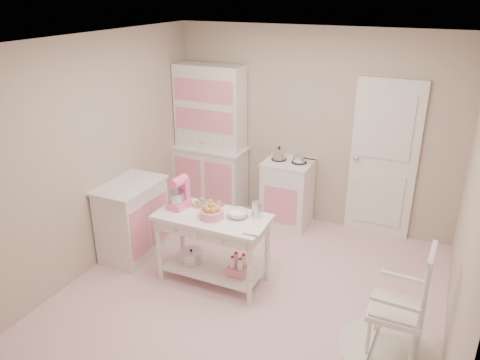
% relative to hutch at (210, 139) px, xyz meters
% --- Properties ---
extents(room_shell, '(3.84, 3.84, 2.62)m').
position_rel_hutch_xyz_m(room_shell, '(1.40, -1.66, 0.61)').
color(room_shell, pink).
rests_on(room_shell, ground).
extents(door, '(0.82, 0.05, 2.04)m').
position_rel_hutch_xyz_m(door, '(2.35, 0.21, -0.02)').
color(door, white).
rests_on(door, ground).
extents(hutch, '(1.06, 0.50, 2.08)m').
position_rel_hutch_xyz_m(hutch, '(0.00, 0.00, 0.00)').
color(hutch, white).
rests_on(hutch, ground).
extents(stove, '(0.62, 0.57, 0.92)m').
position_rel_hutch_xyz_m(stove, '(1.20, -0.05, -0.58)').
color(stove, white).
rests_on(stove, ground).
extents(base_cabinet, '(0.54, 0.84, 0.92)m').
position_rel_hutch_xyz_m(base_cabinet, '(-0.23, -1.55, -0.58)').
color(base_cabinet, white).
rests_on(base_cabinet, ground).
extents(lace_rug, '(0.92, 0.92, 0.01)m').
position_rel_hutch_xyz_m(lace_rug, '(2.87, -1.98, -1.03)').
color(lace_rug, white).
rests_on(lace_rug, ground).
extents(rocking_chair, '(0.51, 0.74, 1.10)m').
position_rel_hutch_xyz_m(rocking_chair, '(2.87, -1.98, -0.49)').
color(rocking_chair, white).
rests_on(rocking_chair, ground).
extents(work_table, '(1.20, 0.60, 0.80)m').
position_rel_hutch_xyz_m(work_table, '(0.91, -1.65, -0.64)').
color(work_table, white).
rests_on(work_table, ground).
extents(stand_mixer, '(0.23, 0.30, 0.34)m').
position_rel_hutch_xyz_m(stand_mixer, '(0.49, -1.63, -0.07)').
color(stand_mixer, pink).
rests_on(stand_mixer, work_table).
extents(cookie_tray, '(0.34, 0.24, 0.02)m').
position_rel_hutch_xyz_m(cookie_tray, '(0.76, -1.47, -0.23)').
color(cookie_tray, silver).
rests_on(cookie_tray, work_table).
extents(bread_basket, '(0.25, 0.25, 0.09)m').
position_rel_hutch_xyz_m(bread_basket, '(0.93, -1.70, -0.19)').
color(bread_basket, pink).
rests_on(bread_basket, work_table).
extents(mixing_bowl, '(0.23, 0.23, 0.07)m').
position_rel_hutch_xyz_m(mixing_bowl, '(1.17, -1.57, -0.20)').
color(mixing_bowl, white).
rests_on(mixing_bowl, work_table).
extents(metal_pitcher, '(0.10, 0.10, 0.17)m').
position_rel_hutch_xyz_m(metal_pitcher, '(1.35, -1.49, -0.16)').
color(metal_pitcher, silver).
rests_on(metal_pitcher, work_table).
extents(recipe_book, '(0.18, 0.24, 0.02)m').
position_rel_hutch_xyz_m(recipe_book, '(1.36, -1.77, -0.23)').
color(recipe_book, white).
rests_on(recipe_book, work_table).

